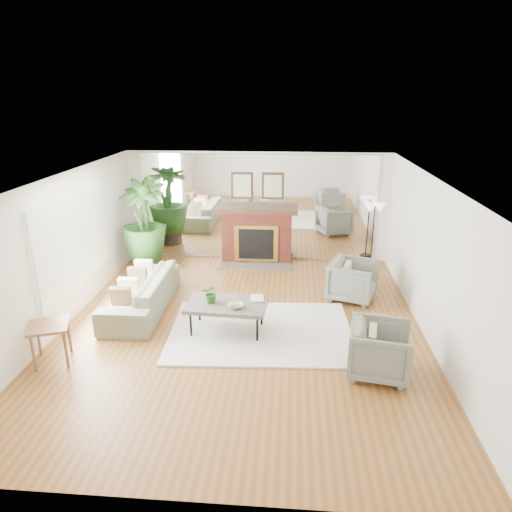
# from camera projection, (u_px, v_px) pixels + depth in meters

# --- Properties ---
(ground) EXTENTS (7.00, 7.00, 0.00)m
(ground) POSITION_uv_depth(u_px,v_px,m) (242.00, 328.00, 7.69)
(ground) COLOR brown
(ground) RESTS_ON ground
(wall_left) EXTENTS (0.02, 7.00, 2.50)m
(wall_left) POSITION_uv_depth(u_px,v_px,m) (61.00, 253.00, 7.49)
(wall_left) COLOR silver
(wall_left) RESTS_ON ground
(wall_right) EXTENTS (0.02, 7.00, 2.50)m
(wall_right) POSITION_uv_depth(u_px,v_px,m) (433.00, 263.00, 7.05)
(wall_right) COLOR silver
(wall_right) RESTS_ON ground
(wall_back) EXTENTS (6.00, 0.02, 2.50)m
(wall_back) POSITION_uv_depth(u_px,v_px,m) (258.00, 207.00, 10.55)
(wall_back) COLOR silver
(wall_back) RESTS_ON ground
(mirror_panel) EXTENTS (5.40, 0.04, 2.40)m
(mirror_panel) POSITION_uv_depth(u_px,v_px,m) (258.00, 207.00, 10.53)
(mirror_panel) COLOR silver
(mirror_panel) RESTS_ON wall_back
(window_panel) EXTENTS (0.04, 2.40, 1.50)m
(window_panel) POSITION_uv_depth(u_px,v_px,m) (73.00, 240.00, 7.83)
(window_panel) COLOR #B2E09E
(window_panel) RESTS_ON wall_left
(fireplace) EXTENTS (1.85, 0.83, 2.05)m
(fireplace) POSITION_uv_depth(u_px,v_px,m) (257.00, 234.00, 10.53)
(fireplace) COLOR maroon
(fireplace) RESTS_ON ground
(area_rug) EXTENTS (3.08, 2.28, 0.03)m
(area_rug) POSITION_uv_depth(u_px,v_px,m) (261.00, 331.00, 7.55)
(area_rug) COLOR white
(area_rug) RESTS_ON ground
(coffee_table) EXTENTS (1.34, 0.84, 0.52)m
(coffee_table) POSITION_uv_depth(u_px,v_px,m) (227.00, 306.00, 7.41)
(coffee_table) COLOR #625A4D
(coffee_table) RESTS_ON ground
(sofa) EXTENTS (0.91, 2.28, 0.66)m
(sofa) POSITION_uv_depth(u_px,v_px,m) (141.00, 293.00, 8.23)
(sofa) COLOR gray
(sofa) RESTS_ON ground
(armchair_back) EXTENTS (1.07, 1.06, 0.77)m
(armchair_back) POSITION_uv_depth(u_px,v_px,m) (353.00, 280.00, 8.65)
(armchair_back) COLOR slate
(armchair_back) RESTS_ON ground
(armchair_front) EXTENTS (0.96, 0.95, 0.76)m
(armchair_front) POSITION_uv_depth(u_px,v_px,m) (380.00, 350.00, 6.31)
(armchair_front) COLOR slate
(armchair_front) RESTS_ON ground
(side_table) EXTENTS (0.68, 0.68, 0.61)m
(side_table) POSITION_uv_depth(u_px,v_px,m) (50.00, 330.00, 6.56)
(side_table) COLOR olive
(side_table) RESTS_ON ground
(potted_ficus) EXTENTS (1.07, 1.07, 2.05)m
(potted_ficus) POSITION_uv_depth(u_px,v_px,m) (144.00, 223.00, 9.80)
(potted_ficus) COLOR black
(potted_ficus) RESTS_ON ground
(floor_lamp) EXTENTS (0.48, 0.26, 1.46)m
(floor_lamp) POSITION_uv_depth(u_px,v_px,m) (374.00, 213.00, 9.99)
(floor_lamp) COLOR black
(floor_lamp) RESTS_ON ground
(tabletop_plant) EXTENTS (0.31, 0.27, 0.32)m
(tabletop_plant) POSITION_uv_depth(u_px,v_px,m) (212.00, 293.00, 7.38)
(tabletop_plant) COLOR #2B5C21
(tabletop_plant) RESTS_ON coffee_table
(fruit_bowl) EXTENTS (0.29, 0.29, 0.06)m
(fruit_bowl) POSITION_uv_depth(u_px,v_px,m) (236.00, 306.00, 7.24)
(fruit_bowl) COLOR olive
(fruit_bowl) RESTS_ON coffee_table
(book) EXTENTS (0.25, 0.31, 0.02)m
(book) POSITION_uv_depth(u_px,v_px,m) (251.00, 298.00, 7.55)
(book) COLOR olive
(book) RESTS_ON coffee_table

